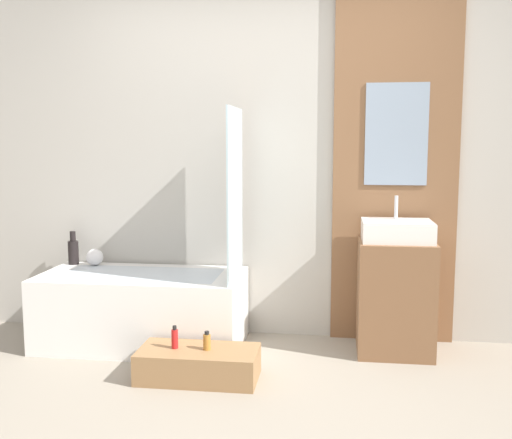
{
  "coord_description": "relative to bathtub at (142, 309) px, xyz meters",
  "views": [
    {
      "loc": [
        0.5,
        -2.68,
        1.39
      ],
      "look_at": [
        0.05,
        0.71,
        0.95
      ],
      "focal_mm": 42.0,
      "sensor_mm": 36.0,
      "label": 1
    }
  ],
  "objects": [
    {
      "name": "sink",
      "position": [
        1.71,
        0.09,
        0.57
      ],
      "size": [
        0.45,
        0.37,
        0.29
      ],
      "color": "white",
      "rests_on": "vanity_cabinet"
    },
    {
      "name": "vase_round_light",
      "position": [
        -0.43,
        0.23,
        0.31
      ],
      "size": [
        0.12,
        0.12,
        0.12
      ],
      "primitive_type": "sphere",
      "color": "white",
      "rests_on": "bathtub"
    },
    {
      "name": "wall_tiled_back",
      "position": [
        0.81,
        0.39,
        1.05
      ],
      "size": [
        4.2,
        0.06,
        2.6
      ],
      "primitive_type": "cube",
      "color": "#B7B2A8",
      "rests_on": "ground_plane"
    },
    {
      "name": "bottle_soap_secondary",
      "position": [
        0.57,
        -0.55,
        -0.02
      ],
      "size": [
        0.04,
        0.04,
        0.11
      ],
      "color": "#B2752D",
      "rests_on": "wooden_step_bench"
    },
    {
      "name": "wooden_step_bench",
      "position": [
        0.52,
        -0.55,
        -0.16
      ],
      "size": [
        0.7,
        0.35,
        0.18
      ],
      "primitive_type": "cube",
      "color": "#997047",
      "rests_on": "ground_plane"
    },
    {
      "name": "bathtub",
      "position": [
        0.0,
        0.0,
        0.0
      ],
      "size": [
        1.38,
        0.68,
        0.5
      ],
      "color": "white",
      "rests_on": "ground_plane"
    },
    {
      "name": "ground_plane",
      "position": [
        0.81,
        -1.19,
        -0.25
      ],
      "size": [
        12.0,
        12.0,
        0.0
      ],
      "primitive_type": "plane",
      "color": "gray"
    },
    {
      "name": "vanity_cabinet",
      "position": [
        1.71,
        0.09,
        0.12
      ],
      "size": [
        0.49,
        0.46,
        0.75
      ],
      "primitive_type": "cube",
      "color": "brown",
      "rests_on": "ground_plane"
    },
    {
      "name": "vase_tall_dark",
      "position": [
        -0.6,
        0.25,
        0.35
      ],
      "size": [
        0.08,
        0.08,
        0.24
      ],
      "color": "black",
      "rests_on": "bathtub"
    },
    {
      "name": "wall_wood_accent",
      "position": [
        1.71,
        0.34,
        1.06
      ],
      "size": [
        0.85,
        0.04,
        2.6
      ],
      "color": "brown",
      "rests_on": "ground_plane"
    },
    {
      "name": "bottle_soap_primary",
      "position": [
        0.38,
        -0.55,
        -0.01
      ],
      "size": [
        0.04,
        0.04,
        0.14
      ],
      "color": "red",
      "rests_on": "wooden_step_bench"
    },
    {
      "name": "glass_shower_screen",
      "position": [
        0.66,
        -0.05,
        0.81
      ],
      "size": [
        0.01,
        0.54,
        1.12
      ],
      "primitive_type": "cube",
      "color": "silver",
      "rests_on": "bathtub"
    }
  ]
}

